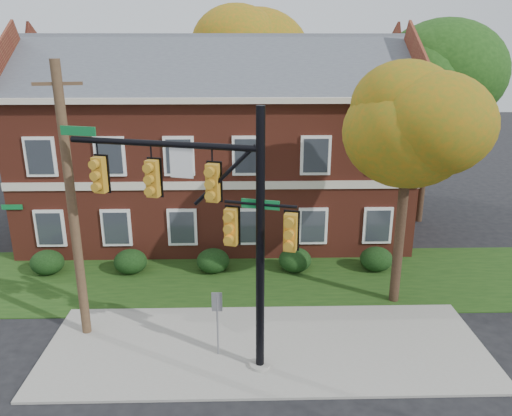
{
  "coord_description": "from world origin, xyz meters",
  "views": [
    {
      "loc": [
        -0.66,
        -12.81,
        9.24
      ],
      "look_at": [
        -0.26,
        3.0,
        4.08
      ],
      "focal_mm": 35.0,
      "sensor_mm": 36.0,
      "label": 1
    }
  ],
  "objects_px": {
    "apartment_building": "(217,135)",
    "hedge_center": "(213,261)",
    "tree_far_rear": "(243,52)",
    "tree_right_rear": "(442,69)",
    "hedge_far_left": "(47,262)",
    "tree_near_right": "(418,126)",
    "hedge_far_right": "(376,259)",
    "tree_left_rear": "(4,104)",
    "hedge_right": "(295,260)",
    "sign_post": "(217,314)",
    "traffic_signal": "(211,212)",
    "utility_pole": "(72,206)",
    "hedge_left": "(130,262)"
  },
  "relations": [
    {
      "from": "tree_near_right",
      "to": "tree_far_rear",
      "type": "distance_m",
      "value": 17.12
    },
    {
      "from": "tree_right_rear",
      "to": "traffic_signal",
      "type": "relative_size",
      "value": 1.36
    },
    {
      "from": "hedge_left",
      "to": "hedge_right",
      "type": "height_order",
      "value": "same"
    },
    {
      "from": "tree_left_rear",
      "to": "tree_near_right",
      "type": "bearing_deg",
      "value": -22.36
    },
    {
      "from": "hedge_center",
      "to": "traffic_signal",
      "type": "relative_size",
      "value": 0.18
    },
    {
      "from": "sign_post",
      "to": "hedge_right",
      "type": "bearing_deg",
      "value": 65.11
    },
    {
      "from": "tree_far_rear",
      "to": "utility_pole",
      "type": "relative_size",
      "value": 1.3
    },
    {
      "from": "tree_near_right",
      "to": "tree_right_rear",
      "type": "height_order",
      "value": "tree_right_rear"
    },
    {
      "from": "apartment_building",
      "to": "hedge_center",
      "type": "bearing_deg",
      "value": -90.0
    },
    {
      "from": "hedge_far_right",
      "to": "tree_left_rear",
      "type": "bearing_deg",
      "value": 166.11
    },
    {
      "from": "tree_right_rear",
      "to": "traffic_signal",
      "type": "height_order",
      "value": "tree_right_rear"
    },
    {
      "from": "hedge_far_left",
      "to": "traffic_signal",
      "type": "distance_m",
      "value": 10.7
    },
    {
      "from": "hedge_far_right",
      "to": "traffic_signal",
      "type": "bearing_deg",
      "value": -135.84
    },
    {
      "from": "apartment_building",
      "to": "hedge_far_left",
      "type": "bearing_deg",
      "value": -143.11
    },
    {
      "from": "hedge_far_right",
      "to": "traffic_signal",
      "type": "xyz_separation_m",
      "value": [
        -6.57,
        -6.38,
        4.32
      ]
    },
    {
      "from": "tree_far_rear",
      "to": "traffic_signal",
      "type": "distance_m",
      "value": 19.9
    },
    {
      "from": "tree_far_rear",
      "to": "tree_near_right",
      "type": "bearing_deg",
      "value": -69.73
    },
    {
      "from": "hedge_far_right",
      "to": "tree_left_rear",
      "type": "distance_m",
      "value": 18.3
    },
    {
      "from": "hedge_right",
      "to": "utility_pole",
      "type": "xyz_separation_m",
      "value": [
        -7.48,
        -4.7,
        3.99
      ]
    },
    {
      "from": "hedge_far_left",
      "to": "hedge_center",
      "type": "bearing_deg",
      "value": 0.0
    },
    {
      "from": "apartment_building",
      "to": "hedge_left",
      "type": "distance_m",
      "value": 7.73
    },
    {
      "from": "hedge_far_left",
      "to": "tree_right_rear",
      "type": "relative_size",
      "value": 0.13
    },
    {
      "from": "hedge_center",
      "to": "tree_left_rear",
      "type": "distance_m",
      "value": 12.23
    },
    {
      "from": "hedge_far_right",
      "to": "hedge_center",
      "type": "bearing_deg",
      "value": 180.0
    },
    {
      "from": "tree_near_right",
      "to": "hedge_left",
      "type": "bearing_deg",
      "value": 165.19
    },
    {
      "from": "tree_near_right",
      "to": "traffic_signal",
      "type": "relative_size",
      "value": 1.1
    },
    {
      "from": "hedge_center",
      "to": "utility_pole",
      "type": "distance_m",
      "value": 7.34
    },
    {
      "from": "tree_right_rear",
      "to": "sign_post",
      "type": "relative_size",
      "value": 4.82
    },
    {
      "from": "tree_far_rear",
      "to": "tree_right_rear",
      "type": "bearing_deg",
      "value": -35.0
    },
    {
      "from": "hedge_far_left",
      "to": "tree_near_right",
      "type": "relative_size",
      "value": 0.16
    },
    {
      "from": "apartment_building",
      "to": "sign_post",
      "type": "relative_size",
      "value": 8.53
    },
    {
      "from": "hedge_center",
      "to": "sign_post",
      "type": "xyz_separation_m",
      "value": [
        0.5,
        -6.1,
        0.97
      ]
    },
    {
      "from": "tree_left_rear",
      "to": "hedge_left",
      "type": "bearing_deg",
      "value": -33.59
    },
    {
      "from": "hedge_far_right",
      "to": "tree_far_rear",
      "type": "relative_size",
      "value": 0.12
    },
    {
      "from": "tree_left_rear",
      "to": "apartment_building",
      "type": "bearing_deg",
      "value": 6.54
    },
    {
      "from": "sign_post",
      "to": "apartment_building",
      "type": "bearing_deg",
      "value": 93.82
    },
    {
      "from": "apartment_building",
      "to": "tree_far_rear",
      "type": "distance_m",
      "value": 8.84
    },
    {
      "from": "tree_near_right",
      "to": "traffic_signal",
      "type": "xyz_separation_m",
      "value": [
        -6.79,
        -3.54,
        -1.82
      ]
    },
    {
      "from": "apartment_building",
      "to": "traffic_signal",
      "type": "bearing_deg",
      "value": -87.87
    },
    {
      "from": "tree_left_rear",
      "to": "sign_post",
      "type": "height_order",
      "value": "tree_left_rear"
    },
    {
      "from": "hedge_left",
      "to": "hedge_far_right",
      "type": "bearing_deg",
      "value": 0.0
    },
    {
      "from": "hedge_left",
      "to": "traffic_signal",
      "type": "height_order",
      "value": "traffic_signal"
    },
    {
      "from": "hedge_right",
      "to": "hedge_far_left",
      "type": "bearing_deg",
      "value": 180.0
    },
    {
      "from": "sign_post",
      "to": "tree_near_right",
      "type": "bearing_deg",
      "value": 27.2
    },
    {
      "from": "apartment_building",
      "to": "hedge_center",
      "type": "distance_m",
      "value": 6.89
    },
    {
      "from": "hedge_center",
      "to": "hedge_right",
      "type": "bearing_deg",
      "value": 0.0
    },
    {
      "from": "hedge_left",
      "to": "tree_left_rear",
      "type": "relative_size",
      "value": 0.16
    },
    {
      "from": "tree_left_rear",
      "to": "sign_post",
      "type": "xyz_separation_m",
      "value": [
        10.23,
        -10.24,
        -5.18
      ]
    },
    {
      "from": "tree_right_rear",
      "to": "hedge_far_left",
      "type": "bearing_deg",
      "value": -161.55
    },
    {
      "from": "apartment_building",
      "to": "hedge_center",
      "type": "relative_size",
      "value": 13.43
    }
  ]
}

